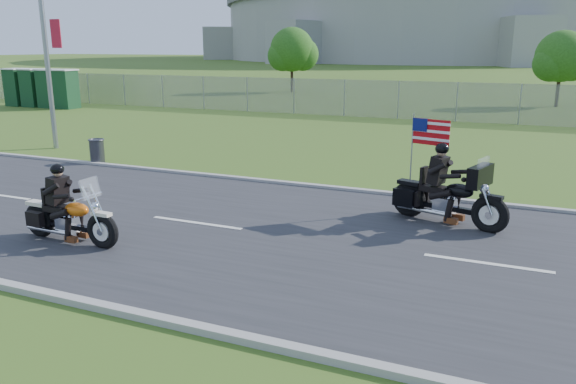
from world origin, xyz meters
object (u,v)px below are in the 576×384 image
at_px(porta_toilet_d, 16,88).
at_px(motorcycle_lead, 68,218).
at_px(porta_toilet_a, 66,90).
at_px(porta_toilet_b, 49,89).
at_px(trash_can, 97,152).
at_px(porta_toilet_c, 33,88).
at_px(motorcycle_follow, 448,198).

height_order(porta_toilet_d, motorcycle_lead, porta_toilet_d).
height_order(porta_toilet_a, porta_toilet_b, same).
bearing_deg(trash_can, porta_toilet_c, 142.09).
bearing_deg(porta_toilet_d, trash_can, -35.65).
bearing_deg(trash_can, motorcycle_follow, -10.65).
bearing_deg(porta_toilet_c, trash_can, -37.91).
xyz_separation_m(motorcycle_lead, motorcycle_follow, (6.66, 4.12, 0.10)).
xyz_separation_m(porta_toilet_a, porta_toilet_b, (-1.40, 0.00, 0.00)).
bearing_deg(motorcycle_lead, motorcycle_follow, 33.63).
distance_m(porta_toilet_a, porta_toilet_d, 4.20).
distance_m(porta_toilet_c, motorcycle_follow, 31.52).
height_order(porta_toilet_b, porta_toilet_d, same).
bearing_deg(porta_toilet_a, motorcycle_lead, -45.99).
bearing_deg(motorcycle_lead, porta_toilet_c, 139.99).
bearing_deg(porta_toilet_c, porta_toilet_d, 180.00).
relative_size(porta_toilet_a, motorcycle_follow, 0.88).
relative_size(porta_toilet_b, motorcycle_lead, 0.97).
bearing_deg(motorcycle_lead, porta_toilet_d, 141.81).
distance_m(porta_toilet_b, motorcycle_lead, 27.38).
xyz_separation_m(porta_toilet_c, porta_toilet_d, (-1.40, 0.00, 0.00)).
distance_m(porta_toilet_d, motorcycle_lead, 29.46).
bearing_deg(motorcycle_follow, porta_toilet_c, 168.47).
bearing_deg(porta_toilet_d, motorcycle_lead, -40.11).
height_order(porta_toilet_a, motorcycle_follow, porta_toilet_a).
distance_m(motorcycle_lead, trash_can, 7.92).
relative_size(porta_toilet_b, motorcycle_follow, 0.88).
bearing_deg(trash_can, porta_toilet_a, 136.77).
distance_m(porta_toilet_d, motorcycle_follow, 32.76).
distance_m(porta_toilet_a, motorcycle_follow, 29.08).
bearing_deg(porta_toilet_b, trash_can, -40.43).
xyz_separation_m(porta_toilet_b, motorcycle_follow, (26.39, -14.86, -0.54)).
xyz_separation_m(porta_toilet_d, motorcycle_follow, (29.19, -14.86, -0.54)).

